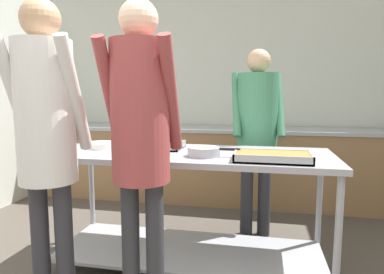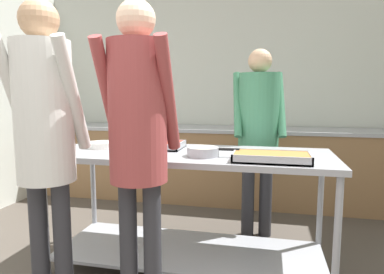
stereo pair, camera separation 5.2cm
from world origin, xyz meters
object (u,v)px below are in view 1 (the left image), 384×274
object	(u,v)px
serving_tray_roast	(272,157)
cook_behind_counter	(257,123)
water_bottle	(74,117)
plate_stack	(102,145)
guest_serving_right	(46,126)
guest_serving_left	(141,127)
sauce_pan	(204,151)
serving_tray_vegetables	(152,145)

from	to	relation	value
serving_tray_roast	cook_behind_counter	bearing A→B (deg)	96.99
cook_behind_counter	water_bottle	xyz separation A→B (m)	(-2.37, 0.93, -0.04)
plate_stack	guest_serving_right	size ratio (longest dim) A/B	0.13
guest_serving_left	water_bottle	size ratio (longest dim) A/B	7.78
plate_stack	sauce_pan	world-z (taller)	sauce_pan
plate_stack	water_bottle	bearing A→B (deg)	126.42
guest_serving_right	water_bottle	xyz separation A→B (m)	(-1.27, 2.42, -0.13)
sauce_pan	serving_tray_roast	world-z (taller)	sauce_pan
plate_stack	serving_tray_roast	distance (m)	1.33
sauce_pan	water_bottle	world-z (taller)	water_bottle
sauce_pan	cook_behind_counter	size ratio (longest dim) A/B	0.21
guest_serving_right	sauce_pan	bearing A→B (deg)	40.07
serving_tray_vegetables	water_bottle	world-z (taller)	water_bottle
guest_serving_left	plate_stack	bearing A→B (deg)	129.71
guest_serving_right	guest_serving_left	bearing A→B (deg)	12.83
plate_stack	serving_tray_vegetables	world-z (taller)	serving_tray_vegetables
cook_behind_counter	guest_serving_right	bearing A→B (deg)	-126.73
guest_serving_left	cook_behind_counter	bearing A→B (deg)	66.06
plate_stack	serving_tray_vegetables	xyz separation A→B (m)	(0.39, 0.08, 0.00)
plate_stack	guest_serving_right	bearing A→B (deg)	-83.88
serving_tray_vegetables	guest_serving_left	xyz separation A→B (m)	(0.19, -0.79, 0.22)
serving_tray_vegetables	plate_stack	bearing A→B (deg)	-168.24
serving_tray_roast	guest_serving_right	distance (m)	1.36
cook_behind_counter	sauce_pan	bearing A→B (deg)	-112.24
guest_serving_left	water_bottle	world-z (taller)	guest_serving_left
plate_stack	serving_tray_roast	size ratio (longest dim) A/B	0.48
serving_tray_vegetables	guest_serving_right	size ratio (longest dim) A/B	0.27
serving_tray_roast	water_bottle	distance (m)	3.10
guest_serving_right	cook_behind_counter	bearing A→B (deg)	53.27
plate_stack	water_bottle	size ratio (longest dim) A/B	1.01
serving_tray_roast	guest_serving_right	bearing A→B (deg)	-155.06
sauce_pan	serving_tray_roast	bearing A→B (deg)	-9.31
guest_serving_right	water_bottle	distance (m)	2.73
plate_stack	serving_tray_vegetables	size ratio (longest dim) A/B	0.49
sauce_pan	guest_serving_left	xyz separation A→B (m)	(-0.26, -0.53, 0.21)
serving_tray_roast	cook_behind_counter	distance (m)	0.93
cook_behind_counter	water_bottle	world-z (taller)	cook_behind_counter
plate_stack	sauce_pan	bearing A→B (deg)	-11.85
serving_tray_roast	guest_serving_left	bearing A→B (deg)	-147.82
guest_serving_left	serving_tray_vegetables	bearing A→B (deg)	103.86
sauce_pan	water_bottle	distance (m)	2.70
plate_stack	cook_behind_counter	world-z (taller)	cook_behind_counter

